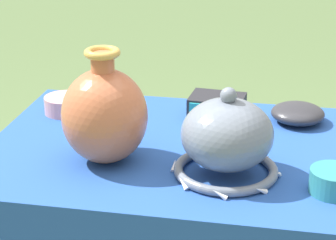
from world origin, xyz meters
The scene contains 7 objects.
display_table centered at (0.00, -0.02, 0.69)m, with size 1.01×0.70×0.79m.
vase_tall_bulbous centered at (-0.18, -0.11, 0.90)m, with size 0.20×0.20×0.28m.
vase_dome_bell centered at (0.10, -0.13, 0.87)m, with size 0.25×0.25×0.21m.
mosaic_tile_box centered at (0.04, 0.21, 0.82)m, with size 0.16×0.13×0.06m.
pot_squat_rose centered at (-0.38, 0.17, 0.81)m, with size 0.12×0.12×0.05m, color #D19399.
bowl_shallow_charcoal centered at (0.26, 0.22, 0.81)m, with size 0.15×0.15×0.05m, color #2D2D33.
pot_squat_teal centered at (0.34, -0.18, 0.81)m, with size 0.11×0.11×0.05m, color teal.
Camera 1 is at (0.23, -1.48, 1.46)m, focal length 70.00 mm.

